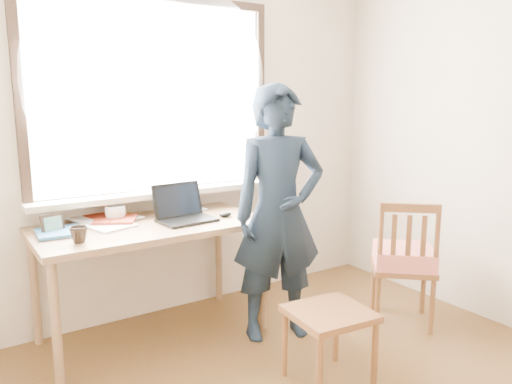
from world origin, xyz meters
TOP-DOWN VIEW (x-y plane):
  - room_shell at (-0.02, 0.20)m, footprint 3.52×4.02m
  - desk at (-0.41, 1.63)m, footprint 1.47×0.73m
  - laptop at (-0.18, 1.60)m, footprint 0.38×0.32m
  - mug_white at (-0.57, 1.82)m, footprint 0.17×0.17m
  - mug_dark at (-0.91, 1.44)m, footprint 0.11×0.11m
  - mouse at (0.10, 1.53)m, footprint 0.09×0.06m
  - desk_clutter at (-0.69, 1.81)m, footprint 0.64×0.51m
  - book_a at (-0.81, 1.89)m, footprint 0.32×0.36m
  - book_b at (-0.09, 1.88)m, footprint 0.17×0.24m
  - picture_frame at (-0.99, 1.73)m, footprint 0.14×0.05m
  - work_chair at (0.20, 0.55)m, footprint 0.46×0.45m
  - side_chair at (1.16, 0.84)m, footprint 0.58×0.58m
  - person at (0.32, 1.20)m, footprint 0.71×0.56m

SIDE VIEW (x-z plane):
  - work_chair at x=0.20m, z-range 0.15..0.59m
  - side_chair at x=1.16m, z-range 0.02..0.94m
  - desk at x=-0.41m, z-range 0.31..1.10m
  - book_b at x=-0.09m, z-range 0.79..0.81m
  - book_a at x=-0.81m, z-range 0.79..0.82m
  - mouse at x=0.10m, z-range 0.79..0.82m
  - desk_clutter at x=-0.69m, z-range 0.79..0.82m
  - mug_dark at x=-0.91m, z-range 0.79..0.88m
  - mug_white at x=-0.57m, z-range 0.79..0.89m
  - picture_frame at x=-0.99m, z-range 0.79..0.90m
  - laptop at x=-0.18m, z-range 0.72..0.97m
  - person at x=0.32m, z-range 0.00..1.70m
  - room_shell at x=-0.02m, z-range 0.33..2.94m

